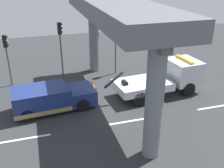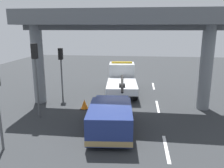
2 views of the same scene
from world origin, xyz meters
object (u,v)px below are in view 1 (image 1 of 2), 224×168
object	(u,v)px
traffic_light_near	(6,49)
traffic_light_far	(60,39)
traffic_light_mid	(116,40)
towed_van_green	(50,98)
traffic_cone_orange	(92,85)
tow_truck_white	(167,77)

from	to	relation	value
traffic_light_near	traffic_light_far	world-z (taller)	traffic_light_far
traffic_light_near	traffic_light_mid	bearing A→B (deg)	0.00
towed_van_green	traffic_light_mid	size ratio (longest dim) A/B	1.35
towed_van_green	traffic_light_far	bearing A→B (deg)	73.34
towed_van_green	traffic_light_near	size ratio (longest dim) A/B	1.36
traffic_light_near	traffic_light_mid	distance (m)	8.50
towed_van_green	traffic_light_mid	xyz separation A→B (m)	(5.92, 4.75, 2.13)
traffic_light_near	traffic_cone_orange	bearing A→B (deg)	-23.01
traffic_cone_orange	traffic_light_far	bearing A→B (deg)	126.58
towed_van_green	traffic_light_mid	distance (m)	7.89
traffic_light_far	traffic_cone_orange	bearing A→B (deg)	-53.42
traffic_light_far	traffic_cone_orange	world-z (taller)	traffic_light_far
traffic_cone_orange	towed_van_green	bearing A→B (deg)	-145.13
towed_van_green	traffic_light_mid	world-z (taller)	traffic_light_mid
towed_van_green	traffic_light_near	xyz separation A→B (m)	(-2.58, 4.75, 2.11)
traffic_light_far	traffic_light_mid	distance (m)	4.52
tow_truck_white	traffic_light_far	distance (m)	8.58
tow_truck_white	towed_van_green	world-z (taller)	tow_truck_white
tow_truck_white	traffic_cone_orange	bearing A→B (deg)	156.35
tow_truck_white	traffic_light_mid	xyz separation A→B (m)	(-2.36, 4.68, 1.71)
traffic_light_far	traffic_cone_orange	distance (m)	4.34
traffic_light_far	towed_van_green	bearing A→B (deg)	-106.66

